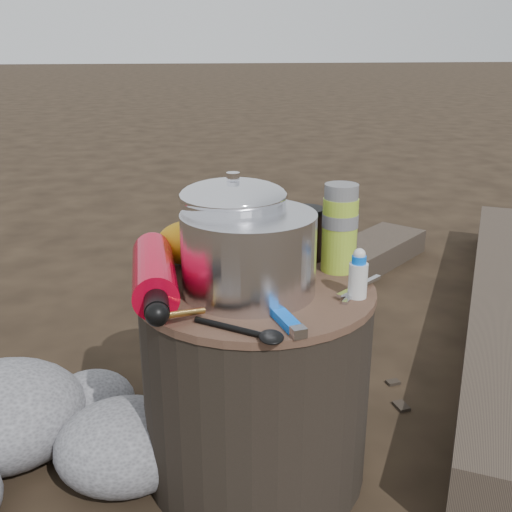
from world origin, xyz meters
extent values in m
plane|color=black|center=(0.00, 0.00, 0.00)|extent=(60.00, 60.00, 0.00)
cylinder|color=black|center=(0.00, 0.00, 0.21)|extent=(0.45, 0.45, 0.42)
cube|color=#382E26|center=(0.46, 0.99, 0.05)|extent=(1.00, 0.91, 0.10)
cylinder|color=silver|center=(-0.02, -0.02, 0.49)|extent=(0.25, 0.25, 0.15)
cylinder|color=white|center=(-0.04, 0.05, 0.52)|extent=(0.20, 0.20, 0.20)
cylinder|color=#98BB2E|center=(0.18, 0.06, 0.51)|extent=(0.07, 0.07, 0.18)
cylinder|color=black|center=(0.13, 0.14, 0.47)|extent=(0.07, 0.07, 0.11)
ellipsoid|color=#EFA415|center=(-0.12, 0.15, 0.46)|extent=(0.14, 0.11, 0.09)
cube|color=navy|center=(0.01, 0.16, 0.48)|extent=(0.10, 0.05, 0.13)
cube|color=blue|center=(0.02, -0.17, 0.43)|extent=(0.04, 0.09, 0.02)
cylinder|color=silver|center=(0.18, -0.08, 0.46)|extent=(0.03, 0.03, 0.08)
camera|label=1|loc=(-0.17, -1.05, 0.86)|focal=42.21mm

